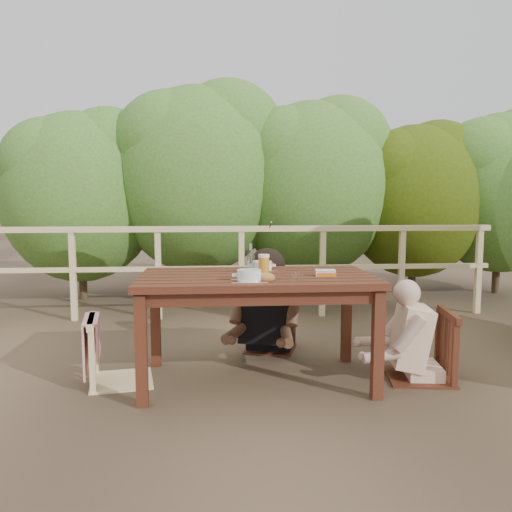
{
  "coord_description": "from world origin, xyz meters",
  "views": [
    {
      "loc": [
        -0.3,
        -3.58,
        1.31
      ],
      "look_at": [
        0.0,
        0.05,
        0.9
      ],
      "focal_mm": 36.2,
      "sensor_mm": 36.0,
      "label": 1
    }
  ],
  "objects": [
    {
      "name": "chair_left",
      "position": [
        -0.97,
        0.06,
        0.45
      ],
      "size": [
        0.52,
        0.52,
        0.9
      ],
      "primitive_type": "cube",
      "rotation": [
        0.0,
        0.0,
        1.74
      ],
      "color": "#DEBF87",
      "rests_on": "ground"
    },
    {
      "name": "table",
      "position": [
        0.0,
        0.0,
        0.38
      ],
      "size": [
        1.64,
        0.92,
        0.76
      ],
      "primitive_type": "cube",
      "color": "#3E1B10",
      "rests_on": "ground"
    },
    {
      "name": "bread_roll",
      "position": [
        0.04,
        -0.26,
        0.79
      ],
      "size": [
        0.11,
        0.09,
        0.07
      ],
      "primitive_type": "ellipsoid",
      "color": "#B07B39",
      "rests_on": "table"
    },
    {
      "name": "diner_right",
      "position": [
        1.22,
        -0.03,
        0.6
      ],
      "size": [
        0.66,
        0.56,
        1.19
      ],
      "primitive_type": null,
      "rotation": [
        0.0,
        0.0,
        1.42
      ],
      "color": "beige",
      "rests_on": "ground"
    },
    {
      "name": "butter_tub",
      "position": [
        0.47,
        -0.1,
        0.79
      ],
      "size": [
        0.15,
        0.12,
        0.06
      ],
      "primitive_type": "cube",
      "rotation": [
        0.0,
        0.0,
        -0.15
      ],
      "color": "white",
      "rests_on": "table"
    },
    {
      "name": "ground",
      "position": [
        0.0,
        0.0,
        0.0
      ],
      "size": [
        60.0,
        60.0,
        0.0
      ],
      "primitive_type": "plane",
      "color": "brown",
      "rests_on": "ground"
    },
    {
      "name": "soup_near",
      "position": [
        -0.07,
        -0.26,
        0.8
      ],
      "size": [
        0.27,
        0.27,
        0.09
      ],
      "primitive_type": "cylinder",
      "color": "white",
      "rests_on": "table"
    },
    {
      "name": "soup_far",
      "position": [
        0.06,
        0.24,
        0.8
      ],
      "size": [
        0.25,
        0.25,
        0.08
      ],
      "primitive_type": "cylinder",
      "color": "white",
      "rests_on": "table"
    },
    {
      "name": "chair_right",
      "position": [
        1.19,
        -0.03,
        0.47
      ],
      "size": [
        0.53,
        0.53,
        0.94
      ],
      "primitive_type": "cube",
      "rotation": [
        0.0,
        0.0,
        -1.72
      ],
      "color": "#3E1B10",
      "rests_on": "ground"
    },
    {
      "name": "hedge_row",
      "position": [
        0.4,
        3.2,
        1.9
      ],
      "size": [
        6.6,
        1.6,
        3.8
      ],
      "primitive_type": null,
      "color": "#3B6222",
      "rests_on": "ground"
    },
    {
      "name": "bottle",
      "position": [
        -0.04,
        0.04,
        0.87
      ],
      "size": [
        0.06,
        0.06,
        0.23
      ],
      "primitive_type": "cylinder",
      "color": "silver",
      "rests_on": "table"
    },
    {
      "name": "woman",
      "position": [
        0.19,
        0.79,
        0.68
      ],
      "size": [
        0.72,
        0.8,
        1.36
      ],
      "primitive_type": null,
      "rotation": [
        0.0,
        0.0,
        2.86
      ],
      "color": "black",
      "rests_on": "ground"
    },
    {
      "name": "railing",
      "position": [
        0.0,
        2.0,
        0.51
      ],
      "size": [
        5.6,
        0.1,
        1.01
      ],
      "primitive_type": "cube",
      "color": "#DEBF87",
      "rests_on": "ground"
    },
    {
      "name": "tumbler",
      "position": [
        0.23,
        -0.25,
        0.79
      ],
      "size": [
        0.06,
        0.06,
        0.07
      ],
      "primitive_type": "cylinder",
      "color": "silver",
      "rests_on": "table"
    },
    {
      "name": "beer_glass",
      "position": [
        0.06,
        0.06,
        0.83
      ],
      "size": [
        0.08,
        0.08,
        0.15
      ],
      "primitive_type": "cylinder",
      "color": "orange",
      "rests_on": "table"
    },
    {
      "name": "chair_far",
      "position": [
        0.19,
        0.77,
        0.41
      ],
      "size": [
        0.51,
        0.51,
        0.82
      ],
      "primitive_type": "cube",
      "rotation": [
        0.0,
        0.0,
        -0.29
      ],
      "color": "#3E1B10",
      "rests_on": "ground"
    }
  ]
}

